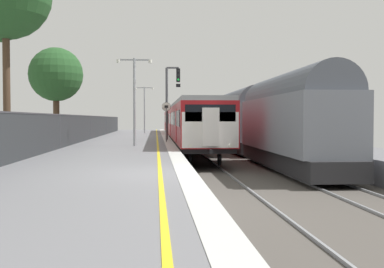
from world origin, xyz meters
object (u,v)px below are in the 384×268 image
speed_limit_sign (166,117)px  background_tree_left (56,76)px  commuter_train_at_platform (184,122)px  platform_lamp_far (144,105)px  freight_train_adjacent_track (241,119)px  signal_gantry (170,95)px  platform_lamp_mid (134,93)px

speed_limit_sign → background_tree_left: background_tree_left is taller
commuter_train_at_platform → background_tree_left: 13.44m
commuter_train_at_platform → platform_lamp_far: bearing=112.5°
platform_lamp_far → background_tree_left: bearing=-107.2°
commuter_train_at_platform → freight_train_adjacent_track: 7.42m
freight_train_adjacent_track → speed_limit_sign: 7.17m
commuter_train_at_platform → signal_gantry: size_ratio=7.65×
platform_lamp_mid → background_tree_left: 8.55m
platform_lamp_mid → platform_lamp_far: (0.00, 24.40, 0.01)m
freight_train_adjacent_track → background_tree_left: size_ratio=6.20×
commuter_train_at_platform → speed_limit_sign: commuter_train_at_platform is taller
freight_train_adjacent_track → platform_lamp_far: platform_lamp_far is taller
speed_limit_sign → platform_lamp_far: size_ratio=0.53×
speed_limit_sign → platform_lamp_far: 19.61m
platform_lamp_far → background_tree_left: (-5.62, -18.15, 1.52)m
background_tree_left → commuter_train_at_platform: bearing=44.0°
speed_limit_sign → background_tree_left: size_ratio=0.41×
signal_gantry → speed_limit_sign: size_ratio=2.01×
speed_limit_sign → platform_lamp_far: platform_lamp_far is taller
signal_gantry → background_tree_left: size_ratio=0.83×
commuter_train_at_platform → platform_lamp_far: 9.99m
platform_lamp_far → commuter_train_at_platform: bearing=-67.5°
speed_limit_sign → platform_lamp_mid: platform_lamp_mid is taller
freight_train_adjacent_track → platform_lamp_mid: 12.03m
freight_train_adjacent_track → signal_gantry: size_ratio=7.45×
commuter_train_at_platform → speed_limit_sign: size_ratio=15.40×
platform_lamp_mid → freight_train_adjacent_track: bearing=49.4°
signal_gantry → background_tree_left: background_tree_left is taller
platform_lamp_far → signal_gantry: bearing=-82.1°
platform_lamp_far → background_tree_left: background_tree_left is taller
commuter_train_at_platform → platform_lamp_far: size_ratio=8.22×
commuter_train_at_platform → speed_limit_sign: 10.55m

